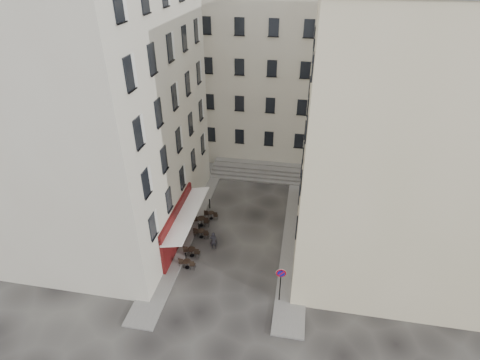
% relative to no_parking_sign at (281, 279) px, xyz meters
% --- Properties ---
extents(ground, '(90.00, 90.00, 0.00)m').
position_rel_no_parking_sign_xyz_m(ground, '(-3.77, 3.31, -2.01)').
color(ground, black).
rests_on(ground, ground).
extents(sidewalk_left, '(2.00, 22.00, 0.12)m').
position_rel_no_parking_sign_xyz_m(sidewalk_left, '(-8.27, 7.31, -1.95)').
color(sidewalk_left, slate).
rests_on(sidewalk_left, ground).
extents(sidewalk_right, '(2.00, 18.00, 0.12)m').
position_rel_no_parking_sign_xyz_m(sidewalk_right, '(0.73, 6.31, -1.95)').
color(sidewalk_right, slate).
rests_on(sidewalk_right, ground).
extents(building_left, '(12.20, 16.20, 20.60)m').
position_rel_no_parking_sign_xyz_m(building_left, '(-14.27, 6.31, 8.30)').
color(building_left, beige).
rests_on(building_left, ground).
extents(building_right, '(12.20, 14.20, 18.60)m').
position_rel_no_parking_sign_xyz_m(building_right, '(6.73, 6.81, 7.30)').
color(building_right, beige).
rests_on(building_right, ground).
extents(building_back, '(18.20, 10.20, 18.60)m').
position_rel_no_parking_sign_xyz_m(building_back, '(-4.77, 22.31, 7.30)').
color(building_back, beige).
rests_on(building_back, ground).
extents(cafe_storefront, '(1.74, 7.30, 3.50)m').
position_rel_no_parking_sign_xyz_m(cafe_storefront, '(-8.09, 4.31, -0.13)').
color(cafe_storefront, '#400C09').
rests_on(cafe_storefront, ground).
extents(stone_steps, '(9.00, 3.15, 0.80)m').
position_rel_no_parking_sign_xyz_m(stone_steps, '(-3.77, 15.89, -1.61)').
color(stone_steps, '#64615F').
rests_on(stone_steps, ground).
extents(bollard_near, '(0.12, 0.12, 0.98)m').
position_rel_no_parking_sign_xyz_m(bollard_near, '(-7.02, 2.31, -1.48)').
color(bollard_near, black).
rests_on(bollard_near, ground).
extents(bollard_mid, '(0.12, 0.12, 0.98)m').
position_rel_no_parking_sign_xyz_m(bollard_mid, '(-7.02, 5.81, -1.48)').
color(bollard_mid, black).
rests_on(bollard_mid, ground).
extents(bollard_far, '(0.12, 0.12, 0.98)m').
position_rel_no_parking_sign_xyz_m(bollard_far, '(-7.02, 9.31, -1.48)').
color(bollard_far, black).
rests_on(bollard_far, ground).
extents(no_parking_sign, '(0.65, 0.13, 2.84)m').
position_rel_no_parking_sign_xyz_m(no_parking_sign, '(0.00, 0.00, 0.00)').
color(no_parking_sign, black).
rests_on(no_parking_sign, ground).
extents(bistro_table_a, '(1.20, 0.56, 0.85)m').
position_rel_no_parking_sign_xyz_m(bistro_table_a, '(-6.80, 1.85, -1.58)').
color(bistro_table_a, black).
rests_on(bistro_table_a, ground).
extents(bistro_table_b, '(1.24, 0.58, 0.87)m').
position_rel_no_parking_sign_xyz_m(bistro_table_b, '(-6.82, 3.11, -1.56)').
color(bistro_table_b, black).
rests_on(bistro_table_b, ground).
extents(bistro_table_c, '(1.24, 0.58, 0.87)m').
position_rel_no_parking_sign_xyz_m(bistro_table_c, '(-6.69, 5.32, -1.57)').
color(bistro_table_c, black).
rests_on(bistro_table_c, ground).
extents(bistro_table_d, '(1.38, 0.65, 0.97)m').
position_rel_no_parking_sign_xyz_m(bistro_table_d, '(-7.10, 6.79, -1.51)').
color(bistro_table_d, black).
rests_on(bistro_table_d, ground).
extents(bistro_table_e, '(1.18, 0.55, 0.83)m').
position_rel_no_parking_sign_xyz_m(bistro_table_e, '(-6.51, 7.84, -1.59)').
color(bistro_table_e, black).
rests_on(bistro_table_e, ground).
extents(pedestrian, '(0.61, 0.43, 1.59)m').
position_rel_no_parking_sign_xyz_m(pedestrian, '(-5.40, 4.18, -1.22)').
color(pedestrian, '#232228').
rests_on(pedestrian, ground).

